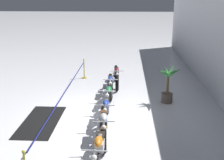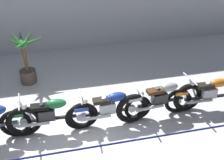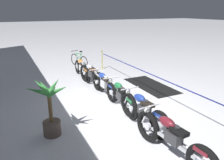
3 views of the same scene
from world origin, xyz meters
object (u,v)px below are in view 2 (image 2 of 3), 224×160
at_px(motorcycle_green_2, 50,116).
at_px(motorcycle_blue_3, 110,108).
at_px(potted_palm_left_of_row, 25,58).
at_px(motorcycle_silver_4, 161,100).
at_px(motorcycle_orange_5, 211,94).

xyz_separation_m(motorcycle_green_2, motorcycle_blue_3, (1.38, -0.03, 0.00)).
bearing_deg(motorcycle_blue_3, potted_palm_left_of_row, 128.78).
xyz_separation_m(motorcycle_silver_4, motorcycle_orange_5, (1.33, -0.00, -0.02)).
relative_size(motorcycle_green_2, motorcycle_silver_4, 0.97).
xyz_separation_m(motorcycle_blue_3, motorcycle_orange_5, (2.61, 0.02, -0.00)).
distance_m(motorcycle_orange_5, potted_palm_left_of_row, 5.16).
distance_m(motorcycle_green_2, motorcycle_blue_3, 1.38).
bearing_deg(motorcycle_green_2, motorcycle_silver_4, -0.18).
bearing_deg(motorcycle_green_2, motorcycle_blue_3, -1.27).
distance_m(motorcycle_silver_4, motorcycle_orange_5, 1.33).
height_order(motorcycle_silver_4, potted_palm_left_of_row, potted_palm_left_of_row).
relative_size(motorcycle_blue_3, motorcycle_silver_4, 0.91).
relative_size(motorcycle_blue_3, motorcycle_orange_5, 0.88).
relative_size(motorcycle_silver_4, potted_palm_left_of_row, 1.40).
bearing_deg(motorcycle_blue_3, motorcycle_green_2, 178.73).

